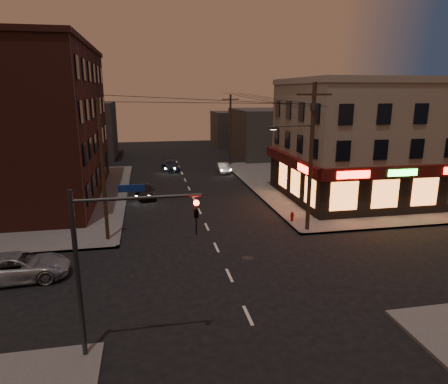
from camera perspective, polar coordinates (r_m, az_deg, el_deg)
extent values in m
plane|color=black|center=(21.78, 0.77, -11.83)|extent=(120.00, 120.00, 0.00)
cube|color=#514F4C|center=(45.06, 18.53, 1.31)|extent=(24.00, 28.00, 0.15)
cube|color=gray|center=(38.56, 20.49, 6.75)|extent=(15.00, 12.00, 10.00)
cube|color=gray|center=(38.31, 21.19, 14.55)|extent=(15.20, 12.20, 0.50)
cube|color=black|center=(34.25, 25.13, -0.17)|extent=(15.12, 0.25, 3.40)
cube|color=black|center=(35.83, 9.80, 1.58)|extent=(0.25, 12.12, 3.40)
cube|color=#440E0A|center=(33.66, 25.74, 2.68)|extent=(15.60, 0.50, 0.90)
cube|color=#440E0A|center=(35.38, 9.46, 4.40)|extent=(0.50, 12.60, 0.90)
cube|color=#FF140C|center=(30.57, 18.02, 2.36)|extent=(2.60, 0.06, 0.55)
cube|color=#26FF3F|center=(32.69, 24.18, 2.54)|extent=(2.40, 0.06, 0.50)
cube|color=#FF140C|center=(31.80, 11.37, 3.22)|extent=(0.06, 2.60, 0.55)
cube|color=orange|center=(33.77, 24.47, -0.11)|extent=(12.40, 0.08, 2.20)
cube|color=orange|center=(34.84, 10.15, 1.37)|extent=(0.08, 8.40, 2.20)
cube|color=#4B2018|center=(39.67, -26.63, 8.52)|extent=(12.00, 20.00, 13.00)
cube|color=#3F3D3A|center=(60.23, 6.51, 8.35)|extent=(10.00, 12.00, 7.00)
cube|color=#3F3D3A|center=(62.05, -19.52, 8.27)|extent=(9.00, 10.00, 8.00)
cube|color=#3F3D3A|center=(73.23, 1.67, 9.07)|extent=(8.00, 8.00, 6.00)
cylinder|color=#382619|center=(27.55, 12.30, 4.68)|extent=(0.28, 0.28, 10.00)
cube|color=#382619|center=(27.20, 12.77, 13.43)|extent=(2.40, 0.12, 0.12)
cylinder|color=#333538|center=(27.22, 12.68, 11.75)|extent=(0.44, 0.44, 0.50)
cylinder|color=#333538|center=(26.80, 9.96, 9.27)|extent=(2.60, 0.10, 0.10)
cube|color=#333538|center=(26.34, 7.07, 9.07)|extent=(0.60, 0.25, 0.18)
cube|color=#FFD88C|center=(26.35, 7.06, 8.86)|extent=(0.35, 0.15, 0.04)
cylinder|color=#382619|center=(52.51, 0.92, 8.85)|extent=(0.26, 0.26, 9.00)
cylinder|color=#382619|center=(26.26, -16.92, 2.82)|extent=(0.24, 0.24, 9.00)
cylinder|color=#333538|center=(15.19, -20.12, -11.48)|extent=(0.18, 0.18, 6.40)
cylinder|color=#333538|center=(14.01, -12.20, -0.84)|extent=(4.40, 0.12, 0.12)
imported|color=black|center=(14.24, -4.02, -2.40)|extent=(0.16, 0.20, 1.00)
sphere|color=#FF0C05|center=(14.05, -3.98, -1.56)|extent=(0.20, 0.20, 0.20)
cube|color=navy|center=(13.94, -13.09, 0.52)|extent=(0.90, 0.05, 0.25)
imported|color=gray|center=(23.60, -27.38, -9.50)|extent=(5.29, 2.74, 1.42)
imported|color=black|center=(37.36, -11.18, 0.19)|extent=(2.08, 4.16, 1.36)
imported|color=gray|center=(48.19, -0.17, 3.49)|extent=(1.37, 3.62, 1.18)
imported|color=#1C2338|center=(49.93, -7.65, 3.78)|extent=(2.16, 4.45, 1.25)
cylinder|color=#A00E0F|center=(30.24, 9.70, -3.56)|extent=(0.25, 0.25, 0.57)
sphere|color=#A00E0F|center=(30.15, 9.73, -2.99)|extent=(0.23, 0.23, 0.23)
cylinder|color=#A00E0F|center=(30.21, 9.71, -3.35)|extent=(0.32, 0.17, 0.11)
cylinder|color=#A00E0F|center=(30.21, 9.71, -3.35)|extent=(0.17, 0.32, 0.11)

